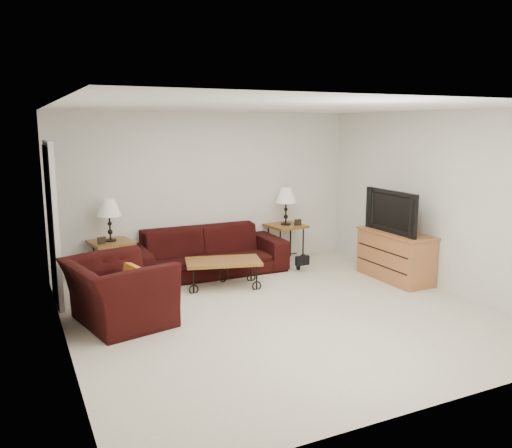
# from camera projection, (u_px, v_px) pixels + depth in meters

# --- Properties ---
(ground) EXTENTS (5.00, 5.00, 0.00)m
(ground) POSITION_uv_depth(u_px,v_px,m) (280.00, 312.00, 6.50)
(ground) COLOR beige
(ground) RESTS_ON ground
(wall_back) EXTENTS (5.00, 0.02, 2.50)m
(wall_back) POSITION_uv_depth(u_px,v_px,m) (209.00, 190.00, 8.48)
(wall_back) COLOR silver
(wall_back) RESTS_ON ground
(wall_front) EXTENTS (5.00, 0.02, 2.50)m
(wall_front) POSITION_uv_depth(u_px,v_px,m) (433.00, 262.00, 4.05)
(wall_front) COLOR silver
(wall_front) RESTS_ON ground
(wall_left) EXTENTS (0.02, 5.00, 2.50)m
(wall_left) POSITION_uv_depth(u_px,v_px,m) (60.00, 231.00, 5.21)
(wall_left) COLOR silver
(wall_left) RESTS_ON ground
(wall_right) EXTENTS (0.02, 5.00, 2.50)m
(wall_right) POSITION_uv_depth(u_px,v_px,m) (438.00, 201.00, 7.32)
(wall_right) COLOR silver
(wall_right) RESTS_ON ground
(ceiling) EXTENTS (5.00, 5.00, 0.00)m
(ceiling) POSITION_uv_depth(u_px,v_px,m) (282.00, 107.00, 6.03)
(ceiling) COLOR white
(ceiling) RESTS_ON wall_back
(doorway) EXTENTS (0.08, 0.94, 2.04)m
(doorway) POSITION_uv_depth(u_px,v_px,m) (52.00, 225.00, 6.73)
(doorway) COLOR black
(doorway) RESTS_ON ground
(sofa) EXTENTS (2.45, 0.96, 0.71)m
(sofa) POSITION_uv_depth(u_px,v_px,m) (207.00, 251.00, 8.13)
(sofa) COLOR black
(sofa) RESTS_ON ground
(side_table_left) EXTENTS (0.66, 0.66, 0.62)m
(side_table_left) POSITION_uv_depth(u_px,v_px,m) (112.00, 262.00, 7.70)
(side_table_left) COLOR brown
(side_table_left) RESTS_ON ground
(side_table_right) EXTENTS (0.64, 0.64, 0.63)m
(side_table_right) POSITION_uv_depth(u_px,v_px,m) (286.00, 243.00, 8.93)
(side_table_right) COLOR brown
(side_table_right) RESTS_ON ground
(lamp_left) EXTENTS (0.41, 0.41, 0.62)m
(lamp_left) POSITION_uv_depth(u_px,v_px,m) (110.00, 220.00, 7.58)
(lamp_left) COLOR black
(lamp_left) RESTS_ON side_table_left
(lamp_right) EXTENTS (0.40, 0.40, 0.63)m
(lamp_right) POSITION_uv_depth(u_px,v_px,m) (286.00, 206.00, 8.81)
(lamp_right) COLOR black
(lamp_right) RESTS_ON side_table_right
(photo_frame_left) EXTENTS (0.12, 0.06, 0.10)m
(photo_frame_left) POSITION_uv_depth(u_px,v_px,m) (102.00, 240.00, 7.43)
(photo_frame_left) COLOR black
(photo_frame_left) RESTS_ON side_table_left
(photo_frame_right) EXTENTS (0.13, 0.03, 0.11)m
(photo_frame_right) POSITION_uv_depth(u_px,v_px,m) (298.00, 222.00, 8.79)
(photo_frame_right) COLOR black
(photo_frame_right) RESTS_ON side_table_right
(coffee_table) EXTENTS (1.17, 0.82, 0.40)m
(coffee_table) POSITION_uv_depth(u_px,v_px,m) (223.00, 273.00, 7.49)
(coffee_table) COLOR brown
(coffee_table) RESTS_ON ground
(armchair) EXTENTS (1.26, 1.38, 0.77)m
(armchair) POSITION_uv_depth(u_px,v_px,m) (118.00, 292.00, 6.08)
(armchair) COLOR black
(armchair) RESTS_ON ground
(throw_pillow) EXTENTS (0.16, 0.36, 0.35)m
(throw_pillow) POSITION_uv_depth(u_px,v_px,m) (132.00, 280.00, 6.07)
(throw_pillow) COLOR orange
(throw_pillow) RESTS_ON armchair
(tv_stand) EXTENTS (0.51, 1.22, 0.73)m
(tv_stand) POSITION_uv_depth(u_px,v_px,m) (395.00, 256.00, 7.83)
(tv_stand) COLOR #AE7040
(tv_stand) RESTS_ON ground
(television) EXTENTS (0.14, 1.09, 0.63)m
(television) POSITION_uv_depth(u_px,v_px,m) (396.00, 211.00, 7.70)
(television) COLOR black
(television) RESTS_ON tv_stand
(backpack) EXTENTS (0.37, 0.29, 0.46)m
(backpack) POSITION_uv_depth(u_px,v_px,m) (298.00, 256.00, 8.34)
(backpack) COLOR black
(backpack) RESTS_ON ground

